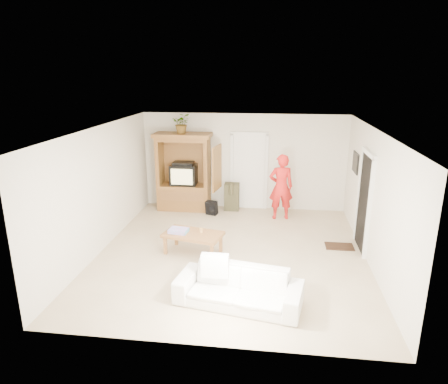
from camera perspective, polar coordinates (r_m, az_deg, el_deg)
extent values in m
plane|color=tan|center=(8.49, 1.06, -8.69)|extent=(6.00, 6.00, 0.00)
plane|color=white|center=(7.73, 1.17, 8.99)|extent=(6.00, 6.00, 0.00)
plane|color=silver|center=(10.90, 2.83, 4.33)|extent=(5.50, 0.00, 5.50)
plane|color=silver|center=(5.24, -2.50, -9.85)|extent=(5.50, 0.00, 5.50)
plane|color=silver|center=(8.73, -17.13, 0.42)|extent=(0.00, 6.00, 6.00)
plane|color=silver|center=(8.20, 20.59, -0.96)|extent=(0.00, 6.00, 6.00)
cube|color=brown|center=(11.05, -5.69, -0.66)|extent=(1.40, 0.60, 0.70)
cube|color=brown|center=(10.97, -9.15, 4.21)|extent=(0.10, 0.60, 1.20)
cube|color=brown|center=(10.68, -2.42, 4.07)|extent=(0.10, 0.60, 1.20)
cube|color=brown|center=(11.06, -5.52, 4.45)|extent=(1.40, 0.06, 1.20)
cube|color=brown|center=(10.68, -5.94, 7.55)|extent=(1.40, 0.60, 0.10)
cube|color=brown|center=(10.67, -5.95, 8.08)|extent=(1.52, 0.68, 0.10)
cube|color=brown|center=(10.18, -1.03, 3.44)|extent=(0.16, 0.67, 1.15)
cube|color=black|center=(10.91, -5.75, 2.52)|extent=(0.70, 0.52, 0.55)
cube|color=tan|center=(10.65, -6.07, 2.16)|extent=(0.58, 0.02, 0.42)
cube|color=black|center=(10.81, -5.83, 4.10)|extent=(0.55, 0.35, 0.08)
cube|color=#9F7136|center=(10.76, -6.04, -0.61)|extent=(1.19, 0.03, 0.25)
cube|color=white|center=(10.93, 3.58, 2.84)|extent=(0.85, 0.05, 2.04)
cube|color=black|center=(8.84, 19.41, -1.51)|extent=(0.05, 0.90, 2.04)
cube|color=black|center=(9.92, 18.28, 4.02)|extent=(0.03, 0.60, 0.48)
cube|color=#382316|center=(9.11, 16.16, -7.47)|extent=(0.60, 0.40, 0.02)
imported|color=#4C7238|center=(10.61, -6.03, 9.73)|extent=(0.53, 0.48, 0.52)
imported|color=red|center=(10.24, 8.14, 0.73)|extent=(0.67, 0.50, 1.69)
imported|color=white|center=(6.65, 2.09, -13.48)|extent=(2.14, 1.14, 0.59)
cube|color=#9F7136|center=(8.35, -4.45, -6.08)|extent=(1.31, 0.91, 0.07)
cube|color=#9F7136|center=(8.45, -8.38, -7.56)|extent=(0.08, 0.08, 0.38)
cube|color=#9F7136|center=(8.85, -6.84, -6.33)|extent=(0.08, 0.08, 0.38)
cube|color=#9F7136|center=(8.04, -1.74, -8.71)|extent=(0.08, 0.08, 0.38)
cube|color=#9F7136|center=(8.46, -0.46, -7.35)|extent=(0.08, 0.08, 0.38)
cube|color=#EE4FB6|center=(8.38, -6.52, -5.49)|extent=(0.42, 0.33, 0.08)
cylinder|color=tan|center=(8.33, -3.29, -5.47)|extent=(0.08, 0.08, 0.10)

